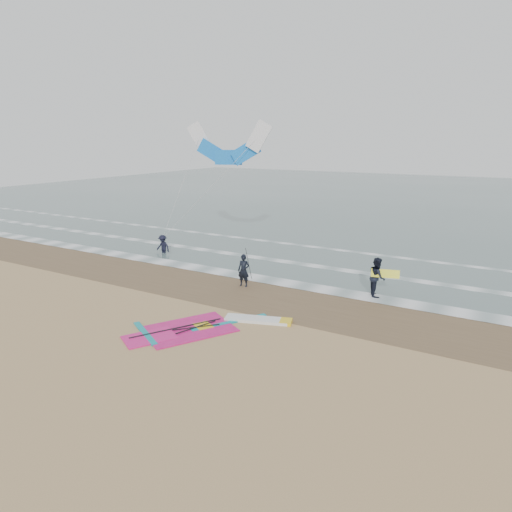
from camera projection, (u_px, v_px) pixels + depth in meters
The scene contains 11 objects.
ground at pixel (189, 343), 16.89m from camera, with size 120.00×120.00×0.00m, color tan.
sea_water at pixel (427, 199), 57.15m from camera, with size 120.00×80.00×0.02m, color #47605E.
wet_sand_band at pixel (266, 296), 21.92m from camera, with size 120.00×5.00×0.01m, color brown.
foam_waterline at pixel (304, 272), 25.64m from camera, with size 120.00×9.15×0.02m.
windsurf_rig at pixel (208, 327), 18.21m from camera, with size 5.71×5.40×0.14m.
person_standing at pixel (244, 270), 23.13m from camera, with size 0.61×0.40×1.68m, color black.
person_walking at pixel (377, 277), 21.68m from camera, with size 0.92×0.72×1.90m, color black.
person_wading at pixel (163, 242), 29.80m from camera, with size 1.03×0.59×1.59m, color black.
held_pole at pixel (249, 264), 22.89m from camera, with size 0.17×0.86×1.82m.
carried_kiteboard at pixel (385, 274), 21.34m from camera, with size 1.30×0.51×0.39m.
surf_kite at pixel (228, 147), 29.14m from camera, with size 6.42×3.26×7.46m.
Camera 1 is at (9.93, -12.23, 7.33)m, focal length 32.00 mm.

